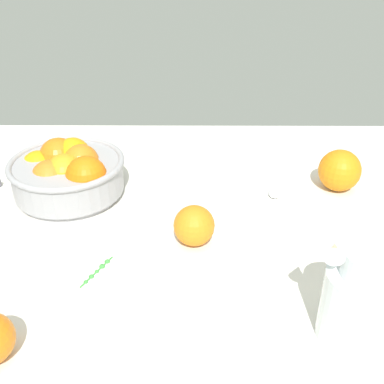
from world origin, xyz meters
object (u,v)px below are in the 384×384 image
Objects in this scene: fruit_bowl at (66,172)px; loose_orange_1 at (191,226)px; spoon at (276,202)px; loose_orange_2 at (338,170)px; juice_pitcher at (357,305)px.

loose_orange_1 is (25.41, -16.40, -1.55)cm from fruit_bowl.
spoon is at bearing 37.30° from loose_orange_1.
loose_orange_2 is at bearing 32.03° from loose_orange_1.
fruit_bowl is at bearing 147.15° from loose_orange_1.
loose_orange_2 is 15.43cm from spoon.
juice_pitcher is at bearing -101.67° from loose_orange_2.
spoon is at bearing -155.44° from loose_orange_2.
fruit_bowl reaches higher than loose_orange_1.
fruit_bowl is 55.85cm from loose_orange_2.
fruit_bowl reaches higher than spoon.
loose_orange_1 is at bearing 136.32° from juice_pitcher.
fruit_bowl is at bearing 175.13° from spoon.
juice_pitcher reaches higher than loose_orange_1.
juice_pitcher is (47.50, -37.51, 0.51)cm from fruit_bowl.
spoon is (-13.57, -6.20, -3.93)cm from loose_orange_2.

